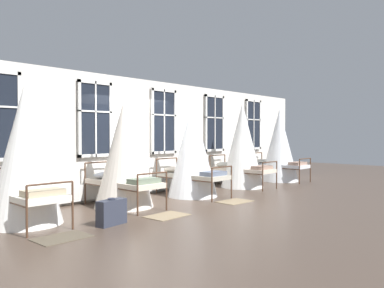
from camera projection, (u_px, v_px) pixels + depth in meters
ground at (163, 201)px, 9.16m from camera, size 29.32×29.32×0.00m
back_wall_with_windows at (130, 137)px, 9.97m from camera, size 15.66×0.10×3.01m
window_bank at (133, 157)px, 9.90m from camera, size 11.84×0.10×2.74m
cot_second at (25, 156)px, 6.79m from camera, size 1.28×1.94×2.44m
cot_third at (124, 155)px, 8.42m from camera, size 1.28×1.93×2.30m
cot_fourth at (193, 150)px, 9.92m from camera, size 1.28×1.93×2.40m
cot_fifth at (242, 146)px, 11.64m from camera, size 1.28×1.93×2.51m
cot_sixth at (279, 146)px, 13.24m from camera, size 1.28×1.92×2.44m
rug_second at (62, 238)px, 5.89m from camera, size 0.81×0.57×0.01m
rug_third at (167, 216)px, 7.50m from camera, size 0.82×0.59×0.01m
rug_fourth at (235, 201)px, 9.11m from camera, size 0.82×0.59×0.01m
suitcase_dark at (112, 212)px, 6.74m from camera, size 0.58×0.29×0.47m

